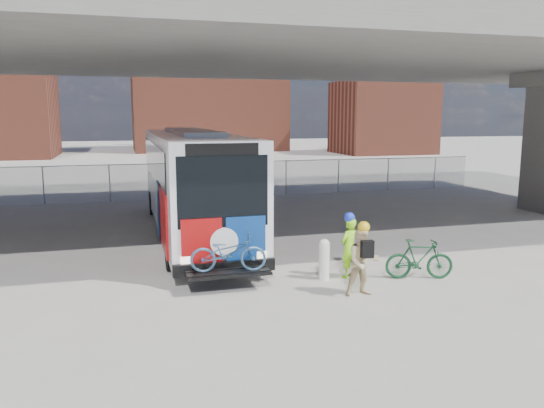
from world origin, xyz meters
name	(u,v)px	position (x,y,z in m)	size (l,w,h in m)	color
ground	(277,256)	(0.00, 0.00, 0.00)	(160.00, 160.00, 0.00)	#9E9991
bus	(192,175)	(-2.00, 3.80, 2.11)	(2.67, 13.00, 3.69)	silver
overpass	(245,47)	(0.00, 4.00, 6.54)	(40.00, 16.00, 7.95)	#605E59
chainlink_fence	(211,170)	(0.00, 12.00, 1.42)	(30.00, 0.06, 30.00)	gray
brick_buildings	(171,105)	(1.23, 48.23, 5.42)	(54.00, 22.00, 12.00)	brown
smokestack	(263,52)	(14.00, 55.00, 12.50)	(2.20, 2.20, 25.00)	brown
bollard	(324,258)	(0.53, -2.51, 0.57)	(0.28, 0.28, 1.07)	white
cyclist_hivis	(349,246)	(1.21, -2.51, 0.83)	(0.68, 0.62, 1.72)	#93F219
cyclist_tan	(363,261)	(0.95, -3.91, 0.83)	(0.82, 0.66, 1.77)	#D7BF8A
bike_parked	(419,259)	(2.91, -3.13, 0.52)	(0.49, 1.74, 1.04)	#144124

